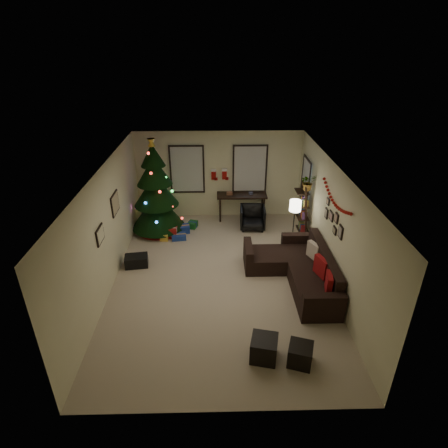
{
  "coord_description": "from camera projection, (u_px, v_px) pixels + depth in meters",
  "views": [
    {
      "loc": [
        -0.08,
        -7.23,
        5.17
      ],
      "look_at": [
        0.1,
        0.6,
        1.15
      ],
      "focal_mm": 29.61,
      "sensor_mm": 36.0,
      "label": 1
    }
  ],
  "objects": [
    {
      "name": "stocking_right",
      "position": [
        225.0,
        174.0,
        11.18
      ],
      "size": [
        0.2,
        0.05,
        0.36
      ],
      "color": "#990F0C",
      "rests_on": "wall_back"
    },
    {
      "name": "ottoman_near",
      "position": [
        264.0,
        348.0,
        6.54
      ],
      "size": [
        0.55,
        0.55,
        0.44
      ],
      "primitive_type": "cube",
      "rotation": [
        0.0,
        0.0,
        -0.23
      ],
      "color": "black",
      "rests_on": "floor"
    },
    {
      "name": "potted_plant",
      "position": [
        308.0,
        180.0,
        9.5
      ],
      "size": [
        0.6,
        0.55,
        0.56
      ],
      "primitive_type": "imported",
      "rotation": [
        0.0,
        0.0,
        0.26
      ],
      "color": "#4C4C4C",
      "rests_on": "bookshelf"
    },
    {
      "name": "ottoman_far",
      "position": [
        300.0,
        354.0,
        6.45
      ],
      "size": [
        0.52,
        0.52,
        0.39
      ],
      "primitive_type": "cube",
      "rotation": [
        0.0,
        0.0,
        -0.32
      ],
      "color": "black",
      "rests_on": "floor"
    },
    {
      "name": "ceiling",
      "position": [
        220.0,
        170.0,
        7.56
      ],
      "size": [
        7.0,
        7.0,
        0.0
      ],
      "primitive_type": "plane",
      "rotation": [
        3.14,
        0.0,
        0.0
      ],
      "color": "white",
      "rests_on": "floor"
    },
    {
      "name": "pillow_red_a",
      "position": [
        329.0,
        283.0,
        7.56
      ],
      "size": [
        0.19,
        0.42,
        0.41
      ],
      "primitive_type": "cube",
      "rotation": [
        0.0,
        0.0,
        -0.2
      ],
      "color": "maroon",
      "rests_on": "sofa"
    },
    {
      "name": "wall_front",
      "position": [
        224.0,
        347.0,
        5.06
      ],
      "size": [
        5.0,
        0.0,
        5.0
      ],
      "primitive_type": "plane",
      "rotation": [
        -1.57,
        0.0,
        0.0
      ],
      "color": "beige",
      "rests_on": "floor"
    },
    {
      "name": "wall_left",
      "position": [
        107.0,
        230.0,
        8.13
      ],
      "size": [
        0.0,
        7.0,
        7.0
      ],
      "primitive_type": "plane",
      "rotation": [
        1.57,
        0.0,
        1.57
      ],
      "color": "beige",
      "rests_on": "floor"
    },
    {
      "name": "storage_bin",
      "position": [
        136.0,
        261.0,
        9.22
      ],
      "size": [
        0.61,
        0.45,
        0.28
      ],
      "primitive_type": "cube",
      "rotation": [
        0.0,
        0.0,
        0.14
      ],
      "color": "black",
      "rests_on": "floor"
    },
    {
      "name": "floor_lamp",
      "position": [
        295.0,
        209.0,
        9.51
      ],
      "size": [
        0.3,
        0.3,
        1.41
      ],
      "rotation": [
        0.0,
        0.0,
        0.15
      ],
      "color": "black",
      "rests_on": "floor"
    },
    {
      "name": "desk",
      "position": [
        242.0,
        197.0,
        11.34
      ],
      "size": [
        1.52,
        0.54,
        0.82
      ],
      "color": "black",
      "rests_on": "floor"
    },
    {
      "name": "desk_chair",
      "position": [
        253.0,
        218.0,
        10.94
      ],
      "size": [
        0.7,
        0.65,
        0.69
      ],
      "primitive_type": "imported",
      "rotation": [
        0.0,
        0.0,
        -0.05
      ],
      "color": "black",
      "rests_on": "floor"
    },
    {
      "name": "art_map",
      "position": [
        115.0,
        203.0,
        8.73
      ],
      "size": [
        0.04,
        0.6,
        0.5
      ],
      "color": "black",
      "rests_on": "wall_left"
    },
    {
      "name": "garland",
      "position": [
        335.0,
        199.0,
        7.82
      ],
      "size": [
        0.08,
        1.9,
        0.3
      ],
      "primitive_type": null,
      "color": "#A5140C",
      "rests_on": "wall_right"
    },
    {
      "name": "art_abstract",
      "position": [
        100.0,
        235.0,
        7.58
      ],
      "size": [
        0.04,
        0.45,
        0.35
      ],
      "color": "black",
      "rests_on": "wall_left"
    },
    {
      "name": "wall_right",
      "position": [
        332.0,
        227.0,
        8.23
      ],
      "size": [
        0.0,
        7.0,
        7.0
      ],
      "primitive_type": "plane",
      "rotation": [
        1.57,
        0.0,
        -1.57
      ],
      "color": "beige",
      "rests_on": "floor"
    },
    {
      "name": "gallery",
      "position": [
        333.0,
        220.0,
        8.06
      ],
      "size": [
        0.03,
        1.25,
        0.54
      ],
      "color": "black",
      "rests_on": "wall_right"
    },
    {
      "name": "bookshelf",
      "position": [
        303.0,
        213.0,
        10.09
      ],
      "size": [
        0.3,
        0.5,
        1.71
      ],
      "color": "black",
      "rests_on": "floor"
    },
    {
      "name": "window_right_wall",
      "position": [
        306.0,
        181.0,
        10.43
      ],
      "size": [
        0.06,
        0.9,
        1.3
      ],
      "color": "#728CB2",
      "rests_on": "wall_right"
    },
    {
      "name": "presents",
      "position": [
        171.0,
        231.0,
        10.7
      ],
      "size": [
        1.5,
        1.01,
        0.3
      ],
      "rotation": [
        0.0,
        0.0,
        -0.31
      ],
      "color": "maroon",
      "rests_on": "floor"
    },
    {
      "name": "floor",
      "position": [
        220.0,
        278.0,
        8.79
      ],
      "size": [
        7.0,
        7.0,
        0.0
      ],
      "primitive_type": "plane",
      "color": "tan",
      "rests_on": "ground"
    },
    {
      "name": "sofa",
      "position": [
        299.0,
        269.0,
        8.64
      ],
      "size": [
        1.86,
        2.7,
        0.86
      ],
      "color": "black",
      "rests_on": "floor"
    },
    {
      "name": "pillow_red_b",
      "position": [
        321.0,
        267.0,
        8.08
      ],
      "size": [
        0.25,
        0.45,
        0.44
      ],
      "primitive_type": "cube",
      "rotation": [
        0.0,
        0.0,
        0.32
      ],
      "color": "maroon",
      "rests_on": "sofa"
    },
    {
      "name": "stocking_left",
      "position": [
        214.0,
        174.0,
        11.23
      ],
      "size": [
        0.2,
        0.05,
        0.36
      ],
      "color": "#990F0C",
      "rests_on": "wall_back"
    },
    {
      "name": "pillow_cream",
      "position": [
        314.0,
        251.0,
        8.71
      ],
      "size": [
        0.26,
        0.4,
        0.39
      ],
      "primitive_type": "cube",
      "rotation": [
        0.0,
        0.0,
        0.42
      ],
      "color": "beige",
      "rests_on": "sofa"
    },
    {
      "name": "christmas_tree",
      "position": [
        156.0,
        194.0,
        10.43
      ],
      "size": [
        1.53,
        1.53,
        2.84
      ],
      "rotation": [
        0.0,
        0.0,
        0.24
      ],
      "color": "black",
      "rests_on": "floor"
    },
    {
      "name": "wall_back",
      "position": [
        219.0,
        175.0,
        11.29
      ],
      "size": [
        5.0,
        0.0,
        5.0
      ],
      "primitive_type": "plane",
      "rotation": [
        1.57,
        0.0,
        0.0
      ],
      "color": "beige",
      "rests_on": "floor"
    },
    {
      "name": "window_back_left",
      "position": [
        187.0,
        169.0,
        11.15
      ],
      "size": [
        1.05,
        0.06,
        1.5
      ],
      "color": "#728CB2",
      "rests_on": "wall_back"
    },
    {
      "name": "window_back_right",
      "position": [
        250.0,
        169.0,
        11.19
      ],
      "size": [
        1.05,
        0.06,
        1.5
      ],
      "color": "#728CB2",
      "rests_on": "wall_back"
    }
  ]
}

